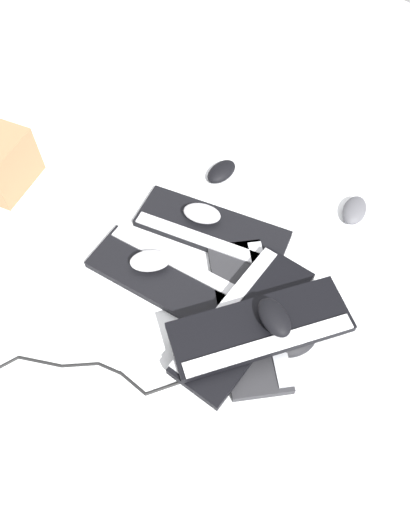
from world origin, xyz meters
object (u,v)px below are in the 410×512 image
mouse_0 (274,317)px  mouse_3 (221,172)px  keyboard_0 (249,313)px  mouse_5 (297,342)px  keyboard_1 (212,229)px  keyboard_4 (261,328)px  mouse_4 (354,210)px  keyboard_3 (244,321)px  mouse_2 (150,261)px  keyboard_2 (167,279)px  mouse_1 (202,213)px

mouse_0 → mouse_3: mouse_0 is taller
keyboard_0 → mouse_3: mouse_3 is taller
mouse_3 → mouse_5: 0.60m
keyboard_1 → keyboard_4: (0.31, -0.19, 0.06)m
mouse_4 → keyboard_3: bearing=162.3°
mouse_3 → keyboard_3: bearing=-134.0°
keyboard_0 → mouse_2: mouse_2 is taller
keyboard_1 → keyboard_2: bearing=-86.4°
keyboard_2 → keyboard_4: size_ratio=1.01×
mouse_2 → mouse_3: bearing=-126.1°
mouse_2 → mouse_5: mouse_2 is taller
keyboard_0 → keyboard_1: size_ratio=0.92×
keyboard_4 → mouse_3: keyboard_4 is taller
keyboard_4 → mouse_3: size_ratio=4.11×
mouse_0 → mouse_1: size_ratio=1.00×
mouse_1 → keyboard_0: bearing=129.6°
mouse_4 → keyboard_0: bearing=160.9°
mouse_1 → mouse_2: size_ratio=1.00×
keyboard_3 → mouse_2: (-0.30, -0.02, 0.01)m
keyboard_1 → mouse_4: 0.43m
keyboard_1 → keyboard_2: size_ratio=1.01×
keyboard_4 → mouse_5: size_ratio=4.11×
keyboard_1 → mouse_1: (-0.04, 0.00, 0.04)m
keyboard_4 → mouse_4: size_ratio=4.11×
keyboard_1 → keyboard_0: bearing=-30.9°
keyboard_1 → mouse_5: mouse_5 is taller
keyboard_0 → keyboard_2: size_ratio=0.93×
mouse_2 → mouse_5: bearing=143.0°
keyboard_4 → keyboard_1: bearing=148.7°
keyboard_1 → keyboard_2: (0.01, -0.21, 0.00)m
keyboard_1 → keyboard_3: keyboard_3 is taller
keyboard_2 → mouse_1: mouse_1 is taller
keyboard_2 → mouse_4: mouse_4 is taller
keyboard_0 → mouse_1: bearing=152.0°
keyboard_4 → mouse_2: 0.35m
mouse_0 → keyboard_1: bearing=178.3°
keyboard_0 → mouse_0: bearing=-8.8°
keyboard_1 → mouse_2: size_ratio=4.22×
keyboard_1 → mouse_2: 0.22m
mouse_2 → mouse_4: (0.33, 0.53, -0.03)m
mouse_5 → keyboard_3: bearing=134.3°
mouse_2 → keyboard_1: bearing=-148.2°
keyboard_4 → mouse_0: (0.02, 0.03, 0.04)m
keyboard_3 → mouse_5: (0.13, 0.05, -0.02)m
keyboard_4 → mouse_4: 0.51m
keyboard_4 → mouse_1: size_ratio=4.11×
mouse_3 → mouse_4: 0.42m
keyboard_3 → keyboard_0: bearing=104.9°
mouse_1 → mouse_4: (0.32, 0.32, -0.03)m
mouse_2 → mouse_3: mouse_2 is taller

